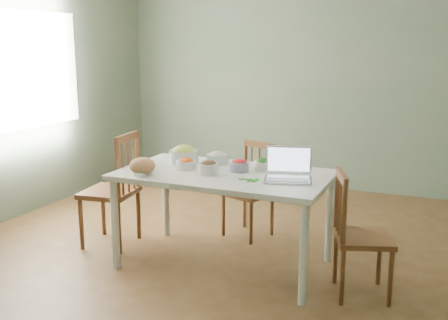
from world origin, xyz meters
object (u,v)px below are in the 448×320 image
at_px(dining_table, 224,219).
at_px(chair_far, 248,191).
at_px(laptop, 288,165).
at_px(bread_boule, 142,166).
at_px(chair_right, 364,235).
at_px(bowl_squash, 184,154).
at_px(chair_left, 109,189).

relative_size(dining_table, chair_far, 1.89).
bearing_deg(chair_far, laptop, -33.28).
bearing_deg(dining_table, laptop, -5.19).
bearing_deg(laptop, bread_boule, 177.51).
height_order(chair_right, bowl_squash, bowl_squash).
xyz_separation_m(dining_table, chair_far, (-0.06, 0.70, 0.05)).
bearing_deg(chair_far, bread_boule, -98.24).
bearing_deg(bowl_squash, chair_right, -9.98).
height_order(dining_table, bread_boule, bread_boule).
bearing_deg(bowl_squash, chair_left, -165.57).
xyz_separation_m(dining_table, chair_right, (1.11, -0.09, 0.06)).
bearing_deg(chair_right, bowl_squash, 60.56).
bearing_deg(chair_far, bowl_squash, -108.96).
bearing_deg(bread_boule, bowl_squash, 77.72).
xyz_separation_m(dining_table, laptop, (0.53, -0.05, 0.50)).
relative_size(chair_left, bowl_squash, 4.04).
distance_m(bread_boule, laptop, 1.12).
height_order(chair_right, bread_boule, bread_boule).
bearing_deg(laptop, dining_table, 159.49).
relative_size(chair_far, laptop, 2.51).
distance_m(chair_right, bowl_squash, 1.63).
bearing_deg(dining_table, bread_boule, -151.96).
xyz_separation_m(chair_left, chair_right, (2.22, -0.11, -0.06)).
distance_m(chair_left, laptop, 1.69).
xyz_separation_m(chair_far, laptop, (0.60, -0.75, 0.45)).
relative_size(chair_far, bread_boule, 4.33).
distance_m(chair_far, bread_boule, 1.18).
bearing_deg(chair_right, bread_boule, 77.69).
distance_m(bowl_squash, laptop, 1.02).
distance_m(chair_far, bowl_squash, 0.76).
height_order(chair_far, bread_boule, bread_boule).
height_order(dining_table, laptop, laptop).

